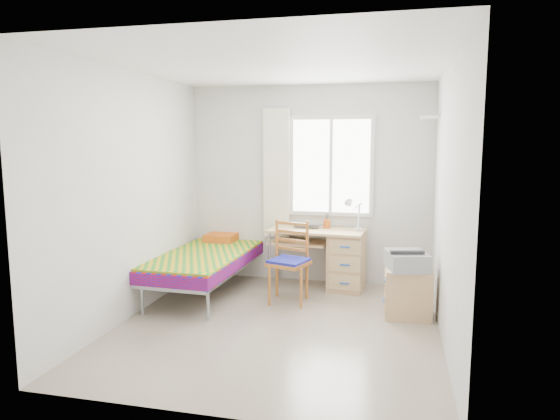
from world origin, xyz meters
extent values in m
plane|color=#BCAD93|center=(0.00, 0.00, 0.00)|extent=(3.50, 3.50, 0.00)
plane|color=white|center=(0.00, 0.00, 2.60)|extent=(3.50, 3.50, 0.00)
plane|color=silver|center=(0.00, 1.75, 1.30)|extent=(3.20, 0.00, 3.20)
plane|color=silver|center=(-1.60, 0.00, 1.30)|extent=(0.00, 3.50, 3.50)
plane|color=silver|center=(1.60, 0.00, 1.30)|extent=(0.00, 3.50, 3.50)
cube|color=white|center=(0.30, 1.73, 1.55)|extent=(1.10, 0.04, 1.30)
cube|color=white|center=(0.30, 1.72, 1.55)|extent=(1.00, 0.02, 1.20)
cube|color=white|center=(0.30, 1.72, 1.55)|extent=(0.04, 0.02, 1.20)
cube|color=white|center=(-0.42, 1.68, 1.45)|extent=(0.35, 0.05, 1.70)
cube|color=white|center=(1.49, 1.40, 2.15)|extent=(0.20, 0.32, 0.03)
cube|color=#92939A|center=(-1.13, 0.88, 0.34)|extent=(0.98, 2.04, 0.06)
cube|color=#AC0B0C|center=(-1.13, 0.88, 0.42)|extent=(1.02, 2.06, 0.14)
cube|color=#ECAE10|center=(-1.13, 0.86, 0.50)|extent=(0.99, 1.94, 0.03)
cube|color=tan|center=(-1.13, 1.86, 0.60)|extent=(0.96, 0.09, 0.55)
cube|color=#D95318|center=(-1.18, 1.59, 0.57)|extent=(0.41, 0.36, 0.10)
cylinder|color=#92939A|center=(-1.51, -0.02, 0.16)|extent=(0.04, 0.04, 0.32)
cylinder|color=#92939A|center=(-0.75, 1.79, 0.16)|extent=(0.04, 0.04, 0.32)
cube|color=tan|center=(0.16, 1.45, 0.74)|extent=(1.25, 0.65, 0.03)
cube|color=tan|center=(0.55, 1.45, 0.36)|extent=(0.46, 0.57, 0.73)
cube|color=tan|center=(-0.06, 1.45, 0.58)|extent=(0.77, 0.57, 0.02)
cylinder|color=#92939A|center=(-0.40, 1.23, 0.36)|extent=(0.03, 0.03, 0.73)
cylinder|color=#92939A|center=(-0.40, 1.68, 0.36)|extent=(0.03, 0.03, 0.73)
cube|color=#9C511E|center=(-0.06, 0.77, 0.46)|extent=(0.51, 0.51, 0.04)
cube|color=navy|center=(-0.06, 0.77, 0.49)|extent=(0.49, 0.49, 0.04)
cube|color=#9C511E|center=(-0.06, 0.96, 0.75)|extent=(0.36, 0.14, 0.41)
cylinder|color=#9C511E|center=(-0.24, 0.59, 0.23)|extent=(0.03, 0.03, 0.46)
cylinder|color=#9C511E|center=(0.13, 0.96, 0.47)|extent=(0.04, 0.04, 0.94)
cube|color=tan|center=(1.30, 0.59, 0.26)|extent=(0.49, 0.45, 0.52)
cube|color=tan|center=(1.05, 0.59, 0.38)|extent=(0.02, 0.39, 0.19)
cube|color=tan|center=(1.05, 0.59, 0.16)|extent=(0.02, 0.39, 0.19)
cube|color=gray|center=(1.27, 0.57, 0.62)|extent=(0.49, 0.54, 0.19)
cube|color=black|center=(1.27, 0.57, 0.71)|extent=(0.39, 0.44, 0.02)
imported|color=black|center=(0.01, 1.49, 0.77)|extent=(0.33, 0.22, 0.03)
cylinder|color=#D95318|center=(0.27, 1.60, 0.81)|extent=(0.09, 0.09, 0.11)
cylinder|color=white|center=(0.69, 1.49, 0.77)|extent=(0.11, 0.11, 0.03)
cylinder|color=white|center=(0.69, 1.49, 0.93)|extent=(0.02, 0.12, 0.29)
cylinder|color=white|center=(0.67, 1.41, 1.08)|extent=(0.14, 0.25, 0.12)
cone|color=white|center=(0.59, 1.31, 1.11)|extent=(0.15, 0.16, 0.14)
imported|color=gray|center=(-0.07, 1.42, 0.59)|extent=(0.18, 0.24, 0.02)
camera|label=1|loc=(1.14, -4.76, 1.87)|focal=32.00mm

